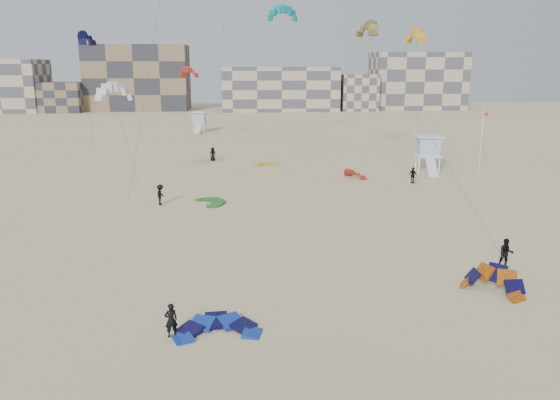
{
  "coord_description": "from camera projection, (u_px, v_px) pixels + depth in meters",
  "views": [
    {
      "loc": [
        -0.39,
        -26.76,
        12.38
      ],
      "look_at": [
        1.79,
        6.0,
        4.27
      ],
      "focal_mm": 35.0,
      "sensor_mm": 36.0,
      "label": 1
    }
  ],
  "objects": [
    {
      "name": "kitesurfer_b",
      "position": [
        506.0,
        253.0,
        34.21
      ],
      "size": [
        1.05,
        0.9,
        1.86
      ],
      "primitive_type": "imported",
      "rotation": [
        0.0,
        0.0,
        -0.24
      ],
      "color": "black",
      "rests_on": "ground"
    },
    {
      "name": "kite_fly_teal_b",
      "position": [
        282.0,
        15.0,
        85.62
      ],
      "size": [
        5.95,
        9.37,
        20.61
      ],
      "rotation": [
        0.0,
        0.0,
        -0.01
      ],
      "color": "#117B91",
      "rests_on": "ground"
    },
    {
      "name": "lifeguard_tower_near",
      "position": [
        428.0,
        154.0,
        65.01
      ],
      "size": [
        3.49,
        6.17,
        4.35
      ],
      "rotation": [
        0.0,
        0.0,
        -0.14
      ],
      "color": "white",
      "rests_on": "ground"
    },
    {
      "name": "kitesurfer_f",
      "position": [
        433.0,
        147.0,
        80.18
      ],
      "size": [
        0.53,
        1.47,
        1.57
      ],
      "primitive_type": "imported",
      "rotation": [
        0.0,
        0.0,
        -1.62
      ],
      "color": "black",
      "rests_on": "ground"
    },
    {
      "name": "kitesurfer_d",
      "position": [
        413.0,
        175.0,
        58.75
      ],
      "size": [
        0.97,
        1.08,
        1.76
      ],
      "primitive_type": "imported",
      "rotation": [
        0.0,
        0.0,
        2.23
      ],
      "color": "black",
      "rests_on": "ground"
    },
    {
      "name": "condo_fill_left",
      "position": [
        61.0,
        97.0,
        148.72
      ],
      "size": [
        12.0,
        10.0,
        8.0
      ],
      "primitive_type": "cube",
      "color": "#846A4F",
      "rests_on": "ground"
    },
    {
      "name": "flagpole",
      "position": [
        481.0,
        141.0,
        63.19
      ],
      "size": [
        0.6,
        0.09,
        7.42
      ],
      "color": "white",
      "rests_on": "ground"
    },
    {
      "name": "kite_ground_orange",
      "position": [
        491.0,
        292.0,
        30.66
      ],
      "size": [
        4.94,
        4.94,
        3.54
      ],
      "primitive_type": null,
      "rotation": [
        0.91,
        0.0,
        -0.81
      ],
      "color": "orange",
      "rests_on": "ground"
    },
    {
      "name": "condo_mid",
      "position": [
        280.0,
        89.0,
        154.05
      ],
      "size": [
        32.0,
        16.0,
        12.0
      ],
      "primitive_type": "cube",
      "color": "tan",
      "rests_on": "ground"
    },
    {
      "name": "ground",
      "position": [
        254.0,
        306.0,
        28.91
      ],
      "size": [
        320.0,
        320.0,
        0.0
      ],
      "primitive_type": "plane",
      "color": "beige",
      "rests_on": "ground"
    },
    {
      "name": "kitesurfer_e",
      "position": [
        213.0,
        154.0,
        72.67
      ],
      "size": [
        1.03,
        0.85,
        1.81
      ],
      "primitive_type": "imported",
      "rotation": [
        0.0,
        0.0,
        0.36
      ],
      "color": "black",
      "rests_on": "ground"
    },
    {
      "name": "kite_ground_yellow",
      "position": [
        266.0,
        165.0,
        69.55
      ],
      "size": [
        3.77,
        3.9,
        0.56
      ],
      "primitive_type": null,
      "rotation": [
        0.05,
        0.0,
        0.25
      ],
      "color": "orange",
      "rests_on": "ground"
    },
    {
      "name": "kite_ground_blue",
      "position": [
        217.0,
        333.0,
        25.99
      ],
      "size": [
        4.09,
        4.29,
        1.69
      ],
      "primitive_type": null,
      "rotation": [
        0.21,
        0.0,
        0.09
      ],
      "color": "#1539C4",
      "rests_on": "ground"
    },
    {
      "name": "lifeguard_tower_far",
      "position": [
        199.0,
        122.0,
        103.49
      ],
      "size": [
        2.93,
        5.39,
        3.87
      ],
      "rotation": [
        0.0,
        0.0,
        -0.07
      ],
      "color": "white",
      "rests_on": "ground"
    },
    {
      "name": "kite_ground_red_far",
      "position": [
        354.0,
        178.0,
        61.72
      ],
      "size": [
        4.18,
        4.13,
        3.03
      ],
      "primitive_type": null,
      "rotation": [
        0.73,
        0.0,
        2.12
      ],
      "color": "red",
      "rests_on": "ground"
    },
    {
      "name": "kitesurfer_main",
      "position": [
        171.0,
        320.0,
        25.43
      ],
      "size": [
        0.71,
        0.59,
        1.67
      ],
      "primitive_type": "imported",
      "rotation": [
        0.0,
        0.0,
        3.5
      ],
      "color": "black",
      "rests_on": "ground"
    },
    {
      "name": "condo_east",
      "position": [
        417.0,
        81.0,
        158.09
      ],
      "size": [
        26.0,
        14.0,
        16.0
      ],
      "primitive_type": "cube",
      "color": "tan",
      "rests_on": "ground"
    },
    {
      "name": "kite_fly_grey",
      "position": [
        114.0,
        94.0,
        54.07
      ],
      "size": [
        4.87,
        4.9,
        10.04
      ],
      "rotation": [
        0.0,
        0.0,
        0.59
      ],
      "color": "white",
      "rests_on": "ground"
    },
    {
      "name": "kite_fly_yellow",
      "position": [
        415.0,
        37.0,
        70.31
      ],
      "size": [
        7.89,
        7.51,
        15.96
      ],
      "rotation": [
        0.0,
        0.0,
        -1.29
      ],
      "color": "orange",
      "rests_on": "ground"
    },
    {
      "name": "kitesurfer_c",
      "position": [
        160.0,
        195.0,
        49.63
      ],
      "size": [
        0.88,
        1.31,
        1.89
      ],
      "primitive_type": "imported",
      "rotation": [
        0.0,
        0.0,
        1.42
      ],
      "color": "black",
      "rests_on": "ground"
    },
    {
      "name": "kite_ground_green",
      "position": [
        210.0,
        203.0,
        50.48
      ],
      "size": [
        4.74,
        4.63,
        0.83
      ],
      "primitive_type": null,
      "rotation": [
        0.09,
        0.0,
        -1.15
      ],
      "color": "#327A23",
      "rests_on": "ground"
    },
    {
      "name": "condo_west_b",
      "position": [
        138.0,
        78.0,
        154.62
      ],
      "size": [
        28.0,
        14.0,
        18.0
      ],
      "primitive_type": "cube",
      "color": "#846A4F",
      "rests_on": "ground"
    },
    {
      "name": "kite_fly_red",
      "position": [
        189.0,
        73.0,
        86.92
      ],
      "size": [
        7.91,
        8.6,
        11.63
      ],
      "rotation": [
        0.0,
        0.0,
        2.47
      ],
      "color": "red",
      "rests_on": "ground"
    },
    {
      "name": "kite_fly_olive",
      "position": [
        367.0,
        30.0,
        64.65
      ],
      "size": [
        5.04,
        12.27,
        16.87
      ],
      "rotation": [
        0.0,
        0.0,
        -1.21
      ],
      "color": "brown",
      "rests_on": "ground"
    },
    {
      "name": "condo_fill_right",
      "position": [
        358.0,
        92.0,
        153.77
      ],
      "size": [
        10.0,
        10.0,
        10.0
      ],
      "primitive_type": "cube",
      "color": "tan",
      "rests_on": "ground"
    },
    {
      "name": "kite_fly_navy",
      "position": [
        86.0,
        39.0,
        69.89
      ],
      "size": [
        3.95,
        5.35,
        16.01
      ],
      "rotation": [
        0.0,
        0.0,
        1.41
      ],
      "color": "#0D0B36",
      "rests_on": "ground"
    }
  ]
}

